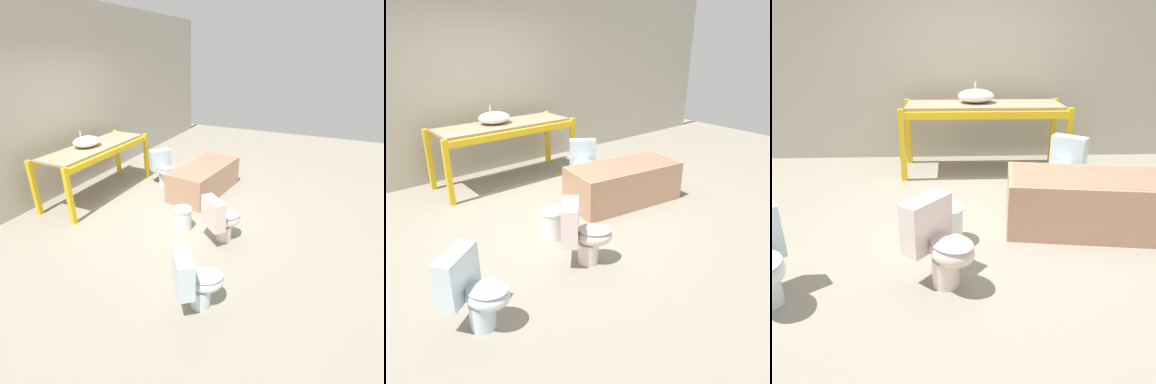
{
  "view_description": "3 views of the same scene",
  "coord_description": "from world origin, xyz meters",
  "views": [
    {
      "loc": [
        -3.79,
        -2.17,
        2.37
      ],
      "look_at": [
        -0.29,
        -0.58,
        0.56
      ],
      "focal_mm": 28.0,
      "sensor_mm": 36.0,
      "label": 1
    },
    {
      "loc": [
        -2.53,
        -3.57,
        2.15
      ],
      "look_at": [
        -0.08,
        -0.52,
        0.47
      ],
      "focal_mm": 35.0,
      "sensor_mm": 36.0,
      "label": 2
    },
    {
      "loc": [
        -0.39,
        -3.44,
        1.72
      ],
      "look_at": [
        -0.27,
        -0.45,
        0.46
      ],
      "focal_mm": 35.0,
      "sensor_mm": 36.0,
      "label": 3
    }
  ],
  "objects": [
    {
      "name": "bucket_white",
      "position": [
        -0.42,
        -0.49,
        0.17
      ],
      "size": [
        0.29,
        0.29,
        0.33
      ],
      "color": "white",
      "rests_on": "ground_plane"
    },
    {
      "name": "shelving_rack",
      "position": [
        0.05,
        1.42,
        0.78
      ],
      "size": [
        2.13,
        0.79,
        0.9
      ],
      "color": "yellow",
      "rests_on": "ground_plane"
    },
    {
      "name": "bathtub_main",
      "position": [
        0.89,
        -0.29,
        0.31
      ],
      "size": [
        1.57,
        0.89,
        0.53
      ],
      "rotation": [
        0.0,
        0.0,
        -0.13
      ],
      "color": "tan",
      "rests_on": "ground_plane"
    },
    {
      "name": "warehouse_wall_rear",
      "position": [
        0.0,
        2.09,
        1.6
      ],
      "size": [
        10.8,
        0.08,
        3.2
      ],
      "color": "#B2AD9E",
      "rests_on": "ground_plane"
    },
    {
      "name": "sink_basin",
      "position": [
        -0.05,
        1.49,
        0.99
      ],
      "size": [
        0.47,
        0.41,
        0.25
      ],
      "color": "white",
      "rests_on": "shelving_rack"
    },
    {
      "name": "toilet_far",
      "position": [
        0.91,
        0.58,
        0.34
      ],
      "size": [
        0.57,
        0.6,
        0.65
      ],
      "rotation": [
        0.0,
        0.0,
        -0.63
      ],
      "color": "silver",
      "rests_on": "ground_plane"
    },
    {
      "name": "toilet_extra",
      "position": [
        -1.7,
        -1.26,
        0.34
      ],
      "size": [
        0.57,
        0.6,
        0.65
      ],
      "rotation": [
        0.0,
        0.0,
        0.64
      ],
      "color": "silver",
      "rests_on": "ground_plane"
    },
    {
      "name": "toilet_near",
      "position": [
        -0.48,
        -1.09,
        0.34
      ],
      "size": [
        0.6,
        0.58,
        0.65
      ],
      "rotation": [
        0.0,
        0.0,
        0.87
      ],
      "color": "silver",
      "rests_on": "ground_plane"
    },
    {
      "name": "ground_plane",
      "position": [
        0.0,
        0.0,
        0.0
      ],
      "size": [
        12.0,
        12.0,
        0.0
      ],
      "primitive_type": "plane",
      "color": "gray"
    }
  ]
}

